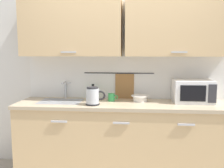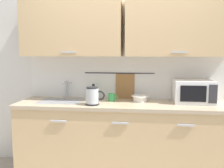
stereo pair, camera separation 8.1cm
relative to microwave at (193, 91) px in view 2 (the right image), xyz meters
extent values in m
cube|color=tan|center=(-0.84, -0.11, -0.61)|extent=(2.50, 0.60, 0.86)
cube|color=#B7B7BC|center=(-1.52, -0.42, -0.30)|extent=(0.18, 0.02, 0.02)
cube|color=#B7B7BC|center=(-0.84, -0.42, -0.30)|extent=(0.18, 0.02, 0.02)
cube|color=#B7B7BC|center=(-0.15, -0.42, -0.30)|extent=(0.18, 0.02, 0.02)
cube|color=tan|center=(-0.84, -0.11, -0.16)|extent=(2.53, 0.63, 0.04)
cube|color=#9EA0A5|center=(-1.60, -0.09, -0.18)|extent=(0.52, 0.38, 0.09)
cube|color=silver|center=(-0.84, 0.22, 0.21)|extent=(3.70, 0.06, 2.50)
cube|color=silver|center=(-0.84, 0.19, 0.14)|extent=(2.50, 0.01, 0.55)
cube|color=tan|center=(-1.47, 0.03, 0.77)|extent=(1.23, 0.33, 0.70)
cube|color=#B7B7BC|center=(-1.47, -0.15, 0.47)|extent=(0.18, 0.01, 0.02)
cube|color=tan|center=(-0.20, 0.03, 0.77)|extent=(1.23, 0.33, 0.70)
cube|color=#B7B7BC|center=(-0.20, -0.15, 0.47)|extent=(0.18, 0.01, 0.02)
cylinder|color=#333338|center=(-0.90, 0.17, 0.19)|extent=(0.90, 0.01, 0.01)
cube|color=olive|center=(-0.82, 0.17, 0.01)|extent=(0.24, 0.02, 0.34)
cylinder|color=#B2B5BA|center=(-1.60, 0.14, -0.03)|extent=(0.03, 0.03, 0.22)
cylinder|color=#B2B5BA|center=(-1.60, 0.06, 0.07)|extent=(0.02, 0.16, 0.02)
cube|color=#B2B5BA|center=(-1.56, 0.14, 0.06)|extent=(0.07, 0.02, 0.01)
cube|color=white|center=(0.00, 0.00, 0.00)|extent=(0.46, 0.34, 0.27)
cube|color=black|center=(-0.04, -0.17, 0.00)|extent=(0.29, 0.01, 0.18)
cube|color=#2D2D33|center=(0.18, -0.17, 0.00)|extent=(0.09, 0.01, 0.21)
cylinder|color=black|center=(-1.17, -0.26, -0.13)|extent=(0.16, 0.16, 0.02)
cylinder|color=#B2B7BC|center=(-1.17, -0.26, -0.03)|extent=(0.15, 0.15, 0.17)
cylinder|color=#262628|center=(-1.17, -0.26, 0.06)|extent=(0.13, 0.13, 0.02)
torus|color=black|center=(-1.08, -0.26, -0.02)|extent=(0.11, 0.02, 0.11)
cylinder|color=green|center=(-1.22, 0.08, -0.06)|extent=(0.06, 0.06, 0.16)
cylinder|color=black|center=(-1.22, 0.08, 0.04)|extent=(0.03, 0.03, 0.04)
cylinder|color=green|center=(-0.98, -0.02, -0.09)|extent=(0.08, 0.08, 0.09)
torus|color=green|center=(-0.93, -0.02, -0.09)|extent=(0.06, 0.01, 0.06)
cylinder|color=silver|center=(-0.63, -0.01, -0.10)|extent=(0.17, 0.17, 0.07)
torus|color=silver|center=(-0.63, -0.01, -0.07)|extent=(0.21, 0.21, 0.01)
camera|label=1|loc=(-0.71, -3.04, 0.47)|focal=40.18mm
camera|label=2|loc=(-0.63, -3.04, 0.47)|focal=40.18mm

